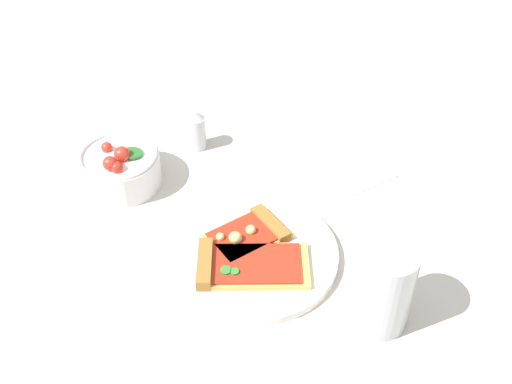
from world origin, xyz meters
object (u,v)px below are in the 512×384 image
plate (253,254)px  pizza_slice_near (244,265)px  pizza_slice_far (248,235)px  soda_glass (383,287)px  pepper_shaker (197,130)px  salad_bowl (120,167)px  paper_napkin (353,158)px

plate → pizza_slice_near: size_ratio=1.42×
pizza_slice_far → soda_glass: bearing=-76.4°
soda_glass → pepper_shaker: 0.45m
pizza_slice_near → soda_glass: (0.09, -0.17, 0.04)m
salad_bowl → soda_glass: bearing=-74.5°
pizza_slice_far → pepper_shaker: 0.25m
pizza_slice_near → plate: bearing=29.6°
pizza_slice_far → pepper_shaker: size_ratio=1.64×
pizza_slice_near → salad_bowl: size_ratio=1.33×
plate → paper_napkin: (0.27, 0.07, -0.01)m
soda_glass → plate: bearing=108.1°
salad_bowl → soda_glass: size_ratio=1.01×
plate → pepper_shaker: pepper_shaker is taller
pizza_slice_far → pepper_shaker: (0.08, 0.24, 0.02)m
pizza_slice_near → pepper_shaker: 0.30m
salad_bowl → paper_napkin: salad_bowl is taller
pizza_slice_near → pepper_shaker: (0.12, 0.28, 0.02)m
pizza_slice_far → salad_bowl: (-0.07, 0.24, 0.01)m
paper_napkin → pizza_slice_near: bearing=-163.9°
salad_bowl → soda_glass: soda_glass is taller
pepper_shaker → salad_bowl: bearing=-179.7°
pizza_slice_near → pizza_slice_far: bearing=46.4°
plate → pizza_slice_near: bearing=-150.4°
pizza_slice_near → pizza_slice_far: 0.06m
pizza_slice_near → soda_glass: size_ratio=1.34×
plate → pizza_slice_near: 0.04m
plate → pizza_slice_near: (-0.03, -0.02, 0.01)m
pizza_slice_near → salad_bowl: salad_bowl is taller
plate → soda_glass: 0.20m
pepper_shaker → plate: bearing=-108.1°
pizza_slice_near → paper_napkin: (0.30, 0.09, -0.02)m
plate → pizza_slice_far: size_ratio=2.03×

